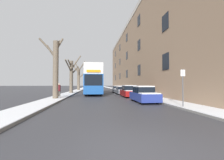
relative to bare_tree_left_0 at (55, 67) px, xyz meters
name	(u,v)px	position (x,y,z in m)	size (l,w,h in m)	color
ground_plane	(145,151)	(5.36, -12.91, -3.53)	(320.00, 320.00, 0.00)	#38383D
sidewalk_left	(83,88)	(-0.07, 40.09, -3.45)	(2.08, 130.00, 0.16)	slate
sidewalk_right	(112,88)	(10.78, 40.09, -3.45)	(2.08, 130.00, 0.16)	slate
terrace_facade_right	(145,57)	(16.32, 18.01, 4.56)	(9.10, 54.65, 16.16)	#8C7056
bare_tree_left_0	(55,67)	(0.00, 0.00, 0.00)	(2.35, 2.62, 6.99)	brown
bare_tree_left_1	(72,75)	(0.17, 10.36, -0.26)	(2.30, 4.25, 6.99)	brown
bare_tree_left_2	(79,77)	(0.21, 22.43, -0.11)	(4.15, 3.84, 7.77)	brown
double_decker_bus	(94,79)	(4.03, 8.32, -0.97)	(2.63, 10.84, 4.53)	#194C99
parked_car_0	(144,95)	(8.67, -3.15, -2.84)	(1.74, 3.99, 1.50)	navy
parked_car_1	(129,92)	(8.67, 2.60, -2.83)	(1.81, 3.95, 1.52)	maroon
parked_car_2	(122,91)	(8.67, 7.68, -2.92)	(1.84, 4.21, 1.31)	slate
parked_car_3	(117,89)	(8.67, 12.65, -2.90)	(1.77, 4.09, 1.35)	slate
oncoming_van	(90,86)	(2.98, 21.45, -2.29)	(2.10, 5.13, 2.28)	white
pedestrian_left_sidewalk	(59,90)	(-0.12, 2.24, -2.56)	(0.39, 0.39, 1.77)	#4C4742
street_sign_post	(183,86)	(10.04, -7.12, -2.01)	(0.32, 0.07, 2.66)	#4C4F54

